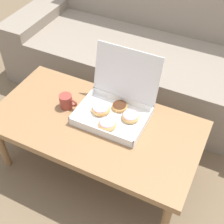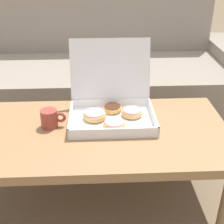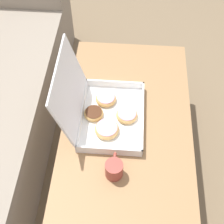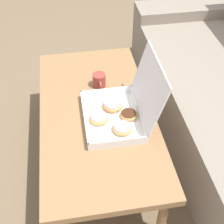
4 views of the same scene
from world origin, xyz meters
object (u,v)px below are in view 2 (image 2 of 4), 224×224
couch (97,77)px  coffee_mug (50,118)px  coffee_table (97,138)px  pastry_box (112,106)px

couch → coffee_mug: bearing=-103.6°
coffee_table → pastry_box: pastry_box is taller
pastry_box → coffee_table: bearing=-120.2°
coffee_table → coffee_mug: size_ratio=10.47×
coffee_table → coffee_mug: 0.23m
couch → pastry_box: 0.80m
pastry_box → coffee_mug: (-0.28, -0.07, -0.02)m
coffee_mug → couch: bearing=76.4°
coffee_table → pastry_box: size_ratio=3.03×
coffee_table → pastry_box: bearing=59.8°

